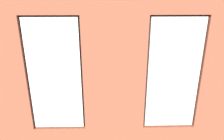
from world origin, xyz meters
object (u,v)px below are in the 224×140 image
(table_plant_small, at_px, (116,86))
(potted_plant_foreground_right, at_px, (38,51))
(couch_left, at_px, (195,84))
(potted_plant_between_couches, at_px, (180,107))
(potted_plant_beside_window_right, at_px, (50,111))
(remote_black, at_px, (98,90))
(coffee_table, at_px, (113,90))
(media_console, at_px, (8,93))
(cup_ceramic, at_px, (107,85))
(candle_jar, at_px, (125,84))
(couch_by_window, at_px, (115,123))
(tv_flatscreen, at_px, (4,71))

(table_plant_small, distance_m, potted_plant_foreground_right, 3.53)
(couch_left, distance_m, potted_plant_between_couches, 2.28)
(potted_plant_beside_window_right, bearing_deg, table_plant_small, -133.83)
(potted_plant_foreground_right, bearing_deg, potted_plant_beside_window_right, 109.32)
(table_plant_small, bearing_deg, potted_plant_foreground_right, -39.23)
(couch_left, relative_size, remote_black, 10.12)
(couch_left, distance_m, coffee_table, 2.57)
(media_console, distance_m, potted_plant_foreground_right, 2.16)
(media_console, bearing_deg, couch_left, -175.39)
(couch_left, xyz_separation_m, potted_plant_beside_window_right, (3.84, 2.10, 0.40))
(media_console, xyz_separation_m, potted_plant_beside_window_right, (-1.60, 1.66, 0.43))
(cup_ceramic, relative_size, remote_black, 0.56)
(potted_plant_foreground_right, bearing_deg, coffee_table, 141.34)
(coffee_table, relative_size, candle_jar, 11.76)
(remote_black, relative_size, potted_plant_beside_window_right, 0.15)
(candle_jar, height_order, remote_black, candle_jar)
(cup_ceramic, relative_size, media_console, 0.08)
(table_plant_small, relative_size, potted_plant_between_couches, 0.19)
(couch_by_window, xyz_separation_m, tv_flatscreen, (2.95, -1.57, 0.63))
(table_plant_small, distance_m, tv_flatscreen, 3.06)
(remote_black, distance_m, potted_plant_foreground_right, 3.18)
(couch_by_window, xyz_separation_m, coffee_table, (0.02, -1.51, 0.05))
(couch_by_window, distance_m, candle_jar, 1.70)
(media_console, relative_size, potted_plant_foreground_right, 0.81)
(tv_flatscreen, bearing_deg, cup_ceramic, -179.05)
(remote_black, distance_m, potted_plant_beside_window_right, 1.77)
(remote_black, bearing_deg, candle_jar, -160.13)
(remote_black, bearing_deg, coffee_table, -162.23)
(media_console, distance_m, potted_plant_beside_window_right, 2.35)
(couch_by_window, relative_size, remote_black, 10.97)
(couch_left, xyz_separation_m, media_console, (5.44, 0.44, -0.03))
(couch_by_window, relative_size, coffee_table, 1.40)
(candle_jar, height_order, potted_plant_foreground_right, potted_plant_foreground_right)
(cup_ceramic, xyz_separation_m, remote_black, (0.23, 0.23, -0.04))
(table_plant_small, bearing_deg, couch_by_window, 86.64)
(table_plant_small, bearing_deg, coffee_table, -51.35)
(remote_black, xyz_separation_m, potted_plant_foreground_right, (2.22, -2.22, 0.48))
(potted_plant_foreground_right, bearing_deg, cup_ceramic, 140.93)
(potted_plant_foreground_right, bearing_deg, couch_left, 162.67)
(potted_plant_foreground_right, bearing_deg, table_plant_small, 140.77)
(couch_left, bearing_deg, cup_ceramic, -80.84)
(cup_ceramic, height_order, potted_plant_beside_window_right, potted_plant_beside_window_right)
(couch_by_window, height_order, tv_flatscreen, tv_flatscreen)
(potted_plant_beside_window_right, xyz_separation_m, potted_plant_foreground_right, (1.30, -3.71, 0.19))
(couch_by_window, distance_m, table_plant_small, 1.40)
(couch_left, xyz_separation_m, candle_jar, (2.15, 0.35, 0.15))
(candle_jar, xyz_separation_m, potted_plant_beside_window_right, (1.69, 1.75, 0.24))
(media_console, height_order, tv_flatscreen, tv_flatscreen)
(remote_black, relative_size, potted_plant_foreground_right, 0.11)
(media_console, height_order, potted_plant_between_couches, potted_plant_between_couches)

